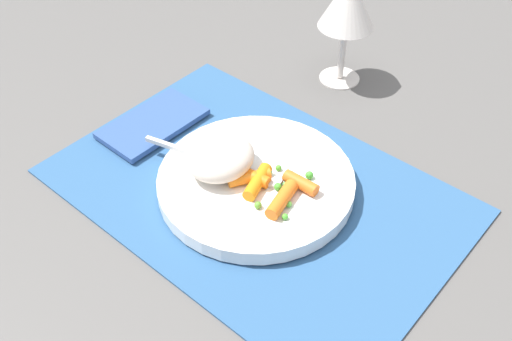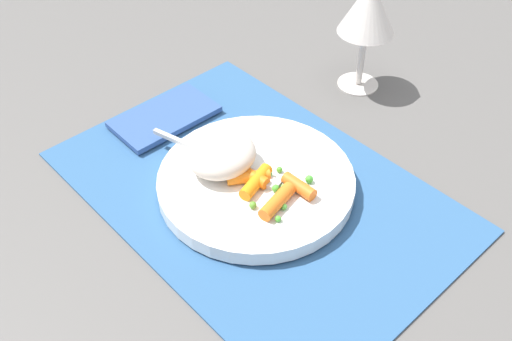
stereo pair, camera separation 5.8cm
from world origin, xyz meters
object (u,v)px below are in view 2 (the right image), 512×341
object	(u,v)px
fork	(228,163)
napkin	(167,115)
plate	(256,182)
wine_glass	(368,10)
rice_mound	(222,154)
carrot_portion	(268,186)

from	to	relation	value
fork	napkin	bearing A→B (deg)	174.50
plate	napkin	world-z (taller)	plate
plate	wine_glass	world-z (taller)	wine_glass
plate	rice_mound	size ratio (longest dim) A/B	2.75
carrot_portion	wine_glass	bearing A→B (deg)	108.21
rice_mound	napkin	size ratio (longest dim) A/B	0.61
fork	wine_glass	distance (m)	0.30
carrot_portion	napkin	world-z (taller)	carrot_portion
plate	napkin	xyz separation A→B (m)	(-0.19, 0.00, -0.01)
wine_glass	napkin	size ratio (longest dim) A/B	1.18
carrot_portion	napkin	bearing A→B (deg)	177.23
plate	rice_mound	xyz separation A→B (m)	(-0.04, -0.02, 0.03)
plate	fork	distance (m)	0.04
carrot_portion	wine_glass	size ratio (longest dim) A/B	0.55
plate	wine_glass	xyz separation A→B (m)	(-0.06, 0.27, 0.11)
fork	rice_mound	bearing A→B (deg)	-102.19
fork	wine_glass	bearing A→B (deg)	94.93
carrot_portion	fork	size ratio (longest dim) A/B	0.49
wine_glass	rice_mound	bearing A→B (deg)	-85.56
rice_mound	wine_glass	size ratio (longest dim) A/B	0.52
plate	carrot_portion	distance (m)	0.03
fork	plate	bearing A→B (deg)	14.89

